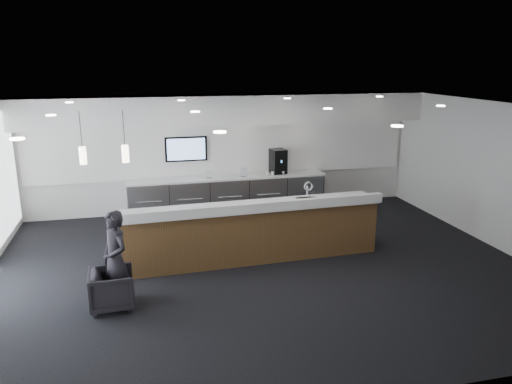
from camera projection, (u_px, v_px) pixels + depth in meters
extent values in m
plane|color=black|center=(263.00, 267.00, 9.50)|extent=(10.00, 10.00, 0.00)
cube|color=black|center=(264.00, 108.00, 8.72)|extent=(10.00, 8.00, 0.02)
cube|color=silver|center=(225.00, 153.00, 12.86)|extent=(10.00, 0.02, 3.00)
cube|color=silver|center=(499.00, 176.00, 10.25)|extent=(0.02, 8.00, 3.00)
cube|color=white|center=(227.00, 109.00, 12.14)|extent=(10.00, 0.90, 0.70)
cube|color=white|center=(225.00, 149.00, 12.81)|extent=(9.80, 0.06, 1.40)
cube|color=#9DA0A5|center=(228.00, 195.00, 12.80)|extent=(5.00, 0.60, 0.90)
cube|color=white|center=(228.00, 177.00, 12.67)|extent=(5.06, 0.66, 0.05)
cylinder|color=silver|center=(149.00, 202.00, 12.03)|extent=(0.60, 0.02, 0.02)
cylinder|color=silver|center=(190.00, 199.00, 12.26)|extent=(0.60, 0.02, 0.02)
cylinder|color=silver|center=(230.00, 197.00, 12.49)|extent=(0.60, 0.02, 0.02)
cylinder|color=silver|center=(269.00, 194.00, 12.71)|extent=(0.60, 0.02, 0.02)
cylinder|color=silver|center=(306.00, 192.00, 12.94)|extent=(0.60, 0.02, 0.02)
cube|color=black|center=(186.00, 149.00, 12.51)|extent=(1.05, 0.07, 0.62)
cube|color=#2C4AB0|center=(186.00, 149.00, 12.48)|extent=(0.95, 0.01, 0.54)
cylinder|color=#FFF3C6|center=(126.00, 149.00, 9.12)|extent=(0.12, 0.12, 0.30)
cylinder|color=#FFF3C6|center=(86.00, 150.00, 8.96)|extent=(0.12, 0.12, 0.30)
cube|color=#56341C|center=(253.00, 233.00, 9.78)|extent=(5.02, 0.91, 1.05)
cube|color=white|center=(253.00, 206.00, 9.63)|extent=(5.11, 1.00, 0.06)
cube|color=white|center=(259.00, 207.00, 9.25)|extent=(5.08, 0.34, 0.18)
cylinder|color=silver|center=(307.00, 192.00, 9.99)|extent=(0.04, 0.04, 0.28)
torus|color=silver|center=(308.00, 186.00, 9.90)|extent=(0.19, 0.04, 0.19)
cube|color=black|center=(278.00, 161.00, 12.95)|extent=(0.42, 0.45, 0.63)
cube|color=silver|center=(280.00, 175.00, 12.82)|extent=(0.23, 0.12, 0.02)
cube|color=silver|center=(209.00, 174.00, 12.46)|extent=(0.16, 0.03, 0.21)
cube|color=silver|center=(244.00, 172.00, 12.65)|extent=(0.17, 0.05, 0.23)
imported|color=black|center=(112.00, 289.00, 7.89)|extent=(0.72, 0.70, 0.63)
imported|color=black|center=(115.00, 259.00, 7.86)|extent=(0.62, 0.68, 1.56)
imported|color=white|center=(283.00, 173.00, 12.88)|extent=(0.09, 0.09, 0.09)
imported|color=white|center=(278.00, 173.00, 12.85)|extent=(0.13, 0.13, 0.09)
imported|color=white|center=(272.00, 173.00, 12.82)|extent=(0.11, 0.11, 0.09)
imported|color=white|center=(267.00, 174.00, 12.79)|extent=(0.12, 0.12, 0.09)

